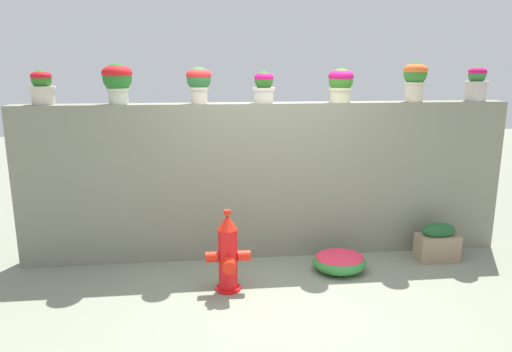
% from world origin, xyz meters
% --- Properties ---
extents(ground_plane, '(24.00, 24.00, 0.00)m').
position_xyz_m(ground_plane, '(0.00, 0.00, 0.00)').
color(ground_plane, gray).
extents(stone_wall, '(5.80, 0.29, 1.86)m').
position_xyz_m(stone_wall, '(0.00, 1.20, 0.93)').
color(stone_wall, gray).
rests_on(stone_wall, ground).
extents(potted_plant_0, '(0.29, 0.29, 0.38)m').
position_xyz_m(potted_plant_0, '(-2.51, 1.23, 2.07)').
color(potted_plant_0, beige).
rests_on(potted_plant_0, stone_wall).
extents(potted_plant_1, '(0.34, 0.34, 0.45)m').
position_xyz_m(potted_plant_1, '(-1.69, 1.19, 2.14)').
color(potted_plant_1, '#BABCA9').
rests_on(potted_plant_1, stone_wall).
extents(potted_plant_2, '(0.29, 0.29, 0.41)m').
position_xyz_m(potted_plant_2, '(-0.79, 1.16, 2.12)').
color(potted_plant_2, beige).
rests_on(potted_plant_2, stone_wall).
extents(potted_plant_3, '(0.26, 0.26, 0.36)m').
position_xyz_m(potted_plant_3, '(-0.04, 1.22, 2.06)').
color(potted_plant_3, beige).
rests_on(potted_plant_3, stone_wall).
extents(potted_plant_4, '(0.30, 0.30, 0.39)m').
position_xyz_m(potted_plant_4, '(0.85, 1.16, 2.09)').
color(potted_plant_4, beige).
rests_on(potted_plant_4, stone_wall).
extents(potted_plant_5, '(0.28, 0.28, 0.46)m').
position_xyz_m(potted_plant_5, '(1.76, 1.17, 2.15)').
color(potted_plant_5, beige).
rests_on(potted_plant_5, stone_wall).
extents(potted_plant_6, '(0.29, 0.29, 0.42)m').
position_xyz_m(potted_plant_6, '(2.55, 1.19, 2.08)').
color(potted_plant_6, '#C0B2AD').
rests_on(potted_plant_6, stone_wall).
extents(fire_hydrant, '(0.46, 0.38, 0.87)m').
position_xyz_m(fire_hydrant, '(-0.54, 0.24, 0.39)').
color(fire_hydrant, red).
rests_on(fire_hydrant, ground).
extents(flower_bush_left, '(0.61, 0.55, 0.24)m').
position_xyz_m(flower_bush_left, '(0.74, 0.56, 0.12)').
color(flower_bush_left, '#35833A').
rests_on(flower_bush_left, ground).
extents(planter_box, '(0.49, 0.25, 0.47)m').
position_xyz_m(planter_box, '(1.99, 0.73, 0.22)').
color(planter_box, '#977C63').
rests_on(planter_box, ground).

